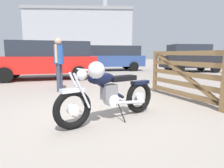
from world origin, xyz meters
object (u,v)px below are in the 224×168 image
(vintage_motorcycle, at_px, (108,93))
(timber_gate, at_px, (192,74))
(blue_hatchback_right, at_px, (190,58))
(pale_sedan_back, at_px, (111,57))
(bystander, at_px, (59,59))
(red_hatchback_near, at_px, (47,59))

(vintage_motorcycle, relative_size, timber_gate, 0.75)
(vintage_motorcycle, distance_m, blue_hatchback_right, 10.87)
(blue_hatchback_right, distance_m, pale_sedan_back, 5.33)
(bystander, distance_m, blue_hatchback_right, 9.62)
(red_hatchback_near, bearing_deg, pale_sedan_back, -137.88)
(timber_gate, distance_m, red_hatchback_near, 6.67)
(bystander, height_order, blue_hatchback_right, blue_hatchback_right)
(timber_gate, bearing_deg, blue_hatchback_right, -45.21)
(vintage_motorcycle, relative_size, pale_sedan_back, 0.38)
(blue_hatchback_right, bearing_deg, vintage_motorcycle, -125.66)
(blue_hatchback_right, bearing_deg, red_hatchback_near, -162.31)
(timber_gate, relative_size, blue_hatchback_right, 0.63)
(vintage_motorcycle, bearing_deg, timber_gate, 177.02)
(bystander, bearing_deg, blue_hatchback_right, 52.52)
(bystander, bearing_deg, vintage_motorcycle, -52.04)
(bystander, xyz_separation_m, blue_hatchback_right, (7.52, 6.00, -0.10))
(timber_gate, xyz_separation_m, red_hatchback_near, (-4.48, 4.93, 0.24))
(bystander, bearing_deg, red_hatchback_near, 122.60)
(pale_sedan_back, bearing_deg, bystander, 65.74)
(timber_gate, bearing_deg, bystander, 45.07)
(timber_gate, bearing_deg, red_hatchback_near, 24.86)
(vintage_motorcycle, relative_size, red_hatchback_near, 0.37)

